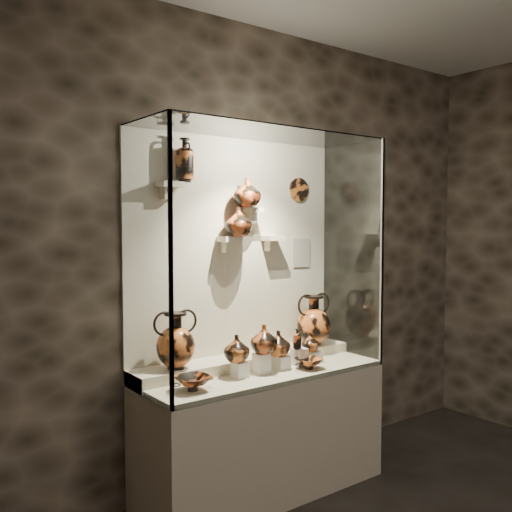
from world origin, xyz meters
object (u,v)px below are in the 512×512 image
at_px(jug_b, 264,339).
at_px(lekythos_tall, 184,157).
at_px(amphora_right, 313,320).
at_px(jug_c, 278,343).
at_px(ovoid_vase_a, 238,222).
at_px(kylix_right, 309,362).
at_px(ovoid_vase_b, 247,193).
at_px(jug_e, 310,342).
at_px(jug_a, 236,348).
at_px(amphora_left, 176,340).
at_px(kylix_left, 193,382).
at_px(lekythos_small, 297,338).

relative_size(jug_b, lekythos_tall, 0.59).
bearing_deg(jug_b, lekythos_tall, 139.32).
relative_size(amphora_right, jug_c, 2.20).
bearing_deg(jug_c, ovoid_vase_a, 131.65).
bearing_deg(kylix_right, ovoid_vase_b, 141.17).
bearing_deg(jug_e, amphora_right, 24.04).
bearing_deg(amphora_right, lekythos_tall, -167.50).
bearing_deg(jug_a, jug_b, -19.86).
xyz_separation_m(jug_a, ovoid_vase_a, (0.18, 0.23, 0.80)).
relative_size(amphora_left, jug_a, 2.07).
bearing_deg(amphora_right, kylix_left, -150.65).
xyz_separation_m(ovoid_vase_a, ovoid_vase_b, (0.07, -0.00, 0.20)).
height_order(jug_c, kylix_right, jug_c).
xyz_separation_m(jug_c, lekythos_tall, (-0.55, 0.27, 1.22)).
xyz_separation_m(jug_e, kylix_left, (-1.00, -0.08, -0.09)).
distance_m(jug_b, lekythos_tall, 1.28).
bearing_deg(jug_a, lekythos_small, -17.52).
bearing_deg(kylix_left, ovoid_vase_a, 51.04).
height_order(ovoid_vase_a, ovoid_vase_b, ovoid_vase_b).
bearing_deg(amphora_right, jug_a, -150.79).
relative_size(amphora_right, kylix_right, 1.65).
relative_size(jug_a, kylix_left, 0.65).
bearing_deg(amphora_left, jug_c, 4.80).
bearing_deg(kylix_left, jug_e, 26.13).
height_order(jug_c, lekythos_tall, lekythos_tall).
distance_m(amphora_left, jug_a, 0.38).
bearing_deg(kylix_left, lekythos_small, 25.12).
height_order(lekythos_small, ovoid_vase_a, ovoid_vase_a).
relative_size(amphora_left, jug_c, 2.09).
xyz_separation_m(kylix_left, ovoid_vase_a, (0.55, 0.31, 0.93)).
bearing_deg(kylix_right, jug_b, 176.72).
bearing_deg(jug_e, lekythos_tall, 144.40).
xyz_separation_m(jug_b, ovoid_vase_a, (-0.02, 0.25, 0.76)).
bearing_deg(kylix_left, jug_c, 27.76).
distance_m(kylix_left, lekythos_tall, 1.39).
bearing_deg(jug_c, jug_a, -172.65).
xyz_separation_m(jug_b, kylix_right, (0.30, -0.10, -0.18)).
distance_m(jug_a, lekythos_tall, 1.26).
bearing_deg(jug_a, kylix_left, 178.44).
relative_size(jug_e, lekythos_tall, 0.41).
relative_size(jug_b, jug_e, 1.43).
bearing_deg(jug_b, lekythos_small, -8.55).
relative_size(kylix_left, ovoid_vase_a, 1.34).
xyz_separation_m(lekythos_tall, ovoid_vase_a, (0.40, -0.03, -0.41)).
height_order(amphora_right, jug_b, amphora_right).
distance_m(amphora_right, kylix_right, 0.49).
relative_size(ovoid_vase_a, ovoid_vase_b, 1.00).
bearing_deg(kylix_right, kylix_left, -167.06).
xyz_separation_m(amphora_right, lekythos_small, (-0.34, -0.21, -0.06)).
xyz_separation_m(amphora_left, ovoid_vase_b, (0.59, 0.05, 0.94)).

